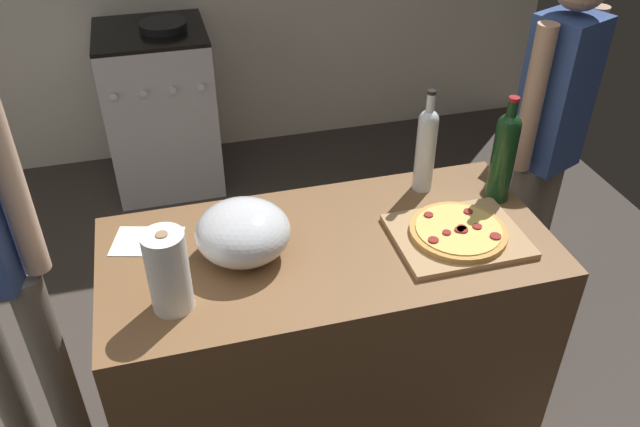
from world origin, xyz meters
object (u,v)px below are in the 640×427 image
at_px(mixing_bowl, 243,232).
at_px(wine_bottle_dark, 504,153).
at_px(person_in_red, 548,135).
at_px(wine_bottle_clear, 426,146).
at_px(stove, 161,109).
at_px(paper_towel_roll, 168,272).
at_px(pizza, 458,231).

distance_m(mixing_bowl, wine_bottle_dark, 0.89).
height_order(wine_bottle_dark, person_in_red, person_in_red).
relative_size(wine_bottle_clear, person_in_red, 0.23).
xyz_separation_m(mixing_bowl, person_in_red, (1.27, 0.41, -0.07)).
distance_m(stove, person_in_red, 2.18).
distance_m(paper_towel_roll, wine_bottle_dark, 1.14).
bearing_deg(wine_bottle_clear, stove, 115.58).
bearing_deg(wine_bottle_clear, pizza, -90.77).
distance_m(wine_bottle_dark, person_in_red, 0.53).
bearing_deg(person_in_red, stove, 132.96).
bearing_deg(pizza, mixing_bowl, 171.89).
bearing_deg(mixing_bowl, stove, 95.26).
height_order(wine_bottle_dark, stove, wine_bottle_dark).
relative_size(paper_towel_roll, wine_bottle_dark, 0.66).
xyz_separation_m(stove, person_in_red, (1.45, -1.56, 0.44)).
relative_size(mixing_bowl, wine_bottle_dark, 0.76).
bearing_deg(mixing_bowl, wine_bottle_dark, 5.42).
relative_size(wine_bottle_clear, wine_bottle_dark, 0.98).
bearing_deg(wine_bottle_clear, mixing_bowl, -162.54).
bearing_deg(person_in_red, wine_bottle_dark, -140.53).
height_order(pizza, mixing_bowl, mixing_bowl).
distance_m(pizza, paper_towel_roll, 0.89).
bearing_deg(mixing_bowl, wine_bottle_clear, 17.46).
height_order(wine_bottle_clear, stove, wine_bottle_clear).
relative_size(mixing_bowl, person_in_red, 0.18).
bearing_deg(paper_towel_roll, mixing_bowl, 36.54).
distance_m(mixing_bowl, person_in_red, 1.34).
height_order(mixing_bowl, person_in_red, person_in_red).
distance_m(mixing_bowl, stove, 2.04).
bearing_deg(stove, mixing_bowl, -84.74).
distance_m(mixing_bowl, paper_towel_roll, 0.28).
xyz_separation_m(mixing_bowl, paper_towel_roll, (-0.23, -0.17, 0.04)).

